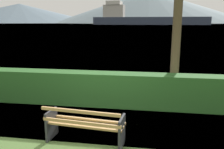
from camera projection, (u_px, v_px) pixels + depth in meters
The scene contains 6 objects.
ground_plane at pixel (86, 141), 5.29m from camera, with size 1400.00×1400.00×0.00m, color #4C6B33.
water_surface at pixel (148, 24), 304.08m from camera, with size 620.00×620.00×0.00m, color #7A99A8.
park_bench at pixel (85, 125), 5.14m from camera, with size 1.78×0.74×0.87m.
hedge_row at pixel (105, 89), 7.51m from camera, with size 13.05×0.63×1.06m, color #285B23.
cargo_ship_large at pixel (141, 18), 213.86m from camera, with size 103.41×20.98×21.18m.
distant_hills at pixel (138, 8), 533.90m from camera, with size 936.96×426.40×77.25m.
Camera 1 is at (1.32, -4.68, 2.63)m, focal length 37.68 mm.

